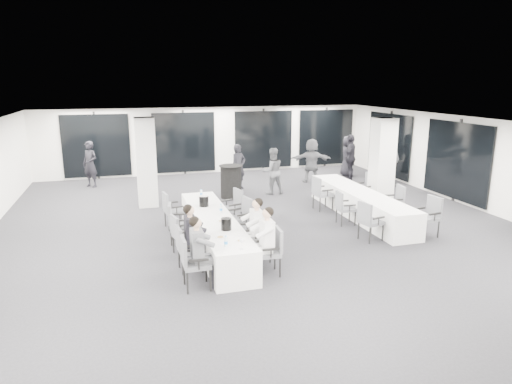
# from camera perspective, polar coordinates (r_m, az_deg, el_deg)

# --- Properties ---
(room) EXTENTS (14.04, 16.04, 2.84)m
(room) POSITION_cam_1_polar(r_m,az_deg,el_deg) (13.33, 2.94, 2.92)
(room) COLOR #222327
(room) RESTS_ON ground
(column_left) EXTENTS (0.60, 0.60, 2.80)m
(column_left) POSITION_cam_1_polar(r_m,az_deg,el_deg) (14.69, -13.57, 3.61)
(column_left) COLOR silver
(column_left) RESTS_ON floor
(column_right) EXTENTS (0.60, 0.60, 2.80)m
(column_right) POSITION_cam_1_polar(r_m,az_deg,el_deg) (14.64, 15.47, 3.47)
(column_right) COLOR silver
(column_right) RESTS_ON floor
(banquet_table_main) EXTENTS (0.90, 5.00, 0.75)m
(banquet_table_main) POSITION_cam_1_polar(r_m,az_deg,el_deg) (10.99, -5.26, -4.97)
(banquet_table_main) COLOR silver
(banquet_table_main) RESTS_ON floor
(banquet_table_side) EXTENTS (0.90, 5.00, 0.75)m
(banquet_table_side) POSITION_cam_1_polar(r_m,az_deg,el_deg) (13.72, 12.84, -1.44)
(banquet_table_side) COLOR silver
(banquet_table_side) RESTS_ON floor
(cocktail_table) EXTENTS (0.80, 0.80, 1.11)m
(cocktail_table) POSITION_cam_1_polar(r_m,az_deg,el_deg) (15.46, -3.15, 1.32)
(cocktail_table) COLOR black
(cocktail_table) RESTS_ON floor
(chair_main_left_near) EXTENTS (0.53, 0.59, 1.03)m
(chair_main_left_near) POSITION_cam_1_polar(r_m,az_deg,el_deg) (8.82, -8.03, -8.39)
(chair_main_left_near) COLOR #4D4F54
(chair_main_left_near) RESTS_ON floor
(chair_main_left_second) EXTENTS (0.52, 0.57, 0.97)m
(chair_main_left_second) POSITION_cam_1_polar(r_m,az_deg,el_deg) (9.65, -8.75, -6.67)
(chair_main_left_second) COLOR #4D4F54
(chair_main_left_second) RESTS_ON floor
(chair_main_left_mid) EXTENTS (0.56, 0.59, 0.93)m
(chair_main_left_mid) POSITION_cam_1_polar(r_m,az_deg,el_deg) (10.54, -9.41, -5.02)
(chair_main_left_mid) COLOR #4D4F54
(chair_main_left_mid) RESTS_ON floor
(chair_main_left_fourth) EXTENTS (0.57, 0.61, 0.99)m
(chair_main_left_fourth) POSITION_cam_1_polar(r_m,az_deg,el_deg) (11.31, -9.96, -3.55)
(chair_main_left_fourth) COLOR #4D4F54
(chair_main_left_fourth) RESTS_ON floor
(chair_main_left_far) EXTENTS (0.57, 0.61, 0.99)m
(chair_main_left_far) POSITION_cam_1_polar(r_m,az_deg,el_deg) (12.45, -10.58, -1.98)
(chair_main_left_far) COLOR #4D4F54
(chair_main_left_far) RESTS_ON floor
(chair_main_right_near) EXTENTS (0.52, 0.57, 0.98)m
(chair_main_right_near) POSITION_cam_1_polar(r_m,az_deg,el_deg) (9.39, 2.00, -7.05)
(chair_main_right_near) COLOR #4D4F54
(chair_main_right_near) RESTS_ON floor
(chair_main_right_second) EXTENTS (0.57, 0.61, 0.98)m
(chair_main_right_second) POSITION_cam_1_polar(r_m,az_deg,el_deg) (10.07, 0.65, -5.55)
(chair_main_right_second) COLOR #4D4F54
(chair_main_right_second) RESTS_ON floor
(chair_main_right_mid) EXTENTS (0.60, 0.63, 1.00)m
(chair_main_right_mid) POSITION_cam_1_polar(r_m,az_deg,el_deg) (10.87, -0.69, -4.02)
(chair_main_right_mid) COLOR #4D4F54
(chair_main_right_mid) RESTS_ON floor
(chair_main_right_fourth) EXTENTS (0.61, 0.64, 1.01)m
(chair_main_right_fourth) POSITION_cam_1_polar(r_m,az_deg,el_deg) (11.60, -1.73, -2.85)
(chair_main_right_fourth) COLOR #4D4F54
(chair_main_right_fourth) RESTS_ON floor
(chair_main_right_far) EXTENTS (0.61, 0.64, 1.01)m
(chair_main_right_far) POSITION_cam_1_polar(r_m,az_deg,el_deg) (12.49, -2.82, -1.65)
(chair_main_right_far) COLOR #4D4F54
(chair_main_right_far) RESTS_ON floor
(chair_side_left_near) EXTENTS (0.59, 0.62, 0.99)m
(chair_side_left_near) POSITION_cam_1_polar(r_m,az_deg,el_deg) (11.63, 13.90, -3.27)
(chair_side_left_near) COLOR #4D4F54
(chair_side_left_near) RESTS_ON floor
(chair_side_left_mid) EXTENTS (0.51, 0.55, 0.93)m
(chair_side_left_mid) POSITION_cam_1_polar(r_m,az_deg,el_deg) (12.79, 10.87, -1.72)
(chair_side_left_mid) COLOR #4D4F54
(chair_side_left_mid) RESTS_ON floor
(chair_side_left_far) EXTENTS (0.56, 0.62, 1.04)m
(chair_side_left_far) POSITION_cam_1_polar(r_m,az_deg,el_deg) (14.10, 8.08, 0.09)
(chair_side_left_far) COLOR #4D4F54
(chair_side_left_far) RESTS_ON floor
(chair_side_right_near) EXTENTS (0.58, 0.63, 1.03)m
(chair_side_right_near) POSITION_cam_1_polar(r_m,az_deg,el_deg) (12.45, 20.87, -2.56)
(chair_side_right_near) COLOR #4D4F54
(chair_side_right_near) RESTS_ON floor
(chair_side_right_mid) EXTENTS (0.56, 0.60, 0.99)m
(chair_side_right_mid) POSITION_cam_1_polar(r_m,az_deg,el_deg) (13.65, 17.04, -0.97)
(chair_side_right_mid) COLOR #4D4F54
(chair_side_right_mid) RESTS_ON floor
(chair_side_right_far) EXTENTS (0.61, 0.65, 1.03)m
(chair_side_right_far) POSITION_cam_1_polar(r_m,az_deg,el_deg) (14.98, 13.72, 0.61)
(chair_side_right_far) COLOR #4D4F54
(chair_side_right_far) RESTS_ON floor
(seated_guest_a) EXTENTS (0.50, 0.38, 1.44)m
(seated_guest_a) POSITION_cam_1_polar(r_m,az_deg,el_deg) (8.76, -6.96, -6.92)
(seated_guest_a) COLOR #56585D
(seated_guest_a) RESTS_ON floor
(seated_guest_b) EXTENTS (0.50, 0.38, 1.44)m
(seated_guest_b) POSITION_cam_1_polar(r_m,az_deg,el_deg) (9.58, -7.82, -5.11)
(seated_guest_b) COLOR black
(seated_guest_b) RESTS_ON floor
(seated_guest_c) EXTENTS (0.50, 0.38, 1.44)m
(seated_guest_c) POSITION_cam_1_polar(r_m,az_deg,el_deg) (9.26, 1.01, -5.66)
(seated_guest_c) COLOR silver
(seated_guest_c) RESTS_ON floor
(seated_guest_d) EXTENTS (0.50, 0.38, 1.44)m
(seated_guest_d) POSITION_cam_1_polar(r_m,az_deg,el_deg) (9.94, -0.26, -4.29)
(seated_guest_d) COLOR silver
(seated_guest_d) RESTS_ON floor
(standing_guest_a) EXTENTS (0.85, 0.78, 1.87)m
(standing_guest_a) POSITION_cam_1_polar(r_m,az_deg,el_deg) (16.67, -2.21, 3.54)
(standing_guest_a) COLOR black
(standing_guest_a) RESTS_ON floor
(standing_guest_b) EXTENTS (0.91, 0.58, 1.85)m
(standing_guest_b) POSITION_cam_1_polar(r_m,az_deg,el_deg) (15.90, 2.05, 3.01)
(standing_guest_b) COLOR #56585D
(standing_guest_b) RESTS_ON floor
(standing_guest_d) EXTENTS (1.31, 1.38, 2.08)m
(standing_guest_d) POSITION_cam_1_polar(r_m,az_deg,el_deg) (18.49, 11.72, 4.61)
(standing_guest_d) COLOR black
(standing_guest_d) RESTS_ON floor
(standing_guest_e) EXTENTS (0.63, 0.96, 1.91)m
(standing_guest_e) POSITION_cam_1_polar(r_m,az_deg,el_deg) (19.32, 11.38, 4.75)
(standing_guest_e) COLOR black
(standing_guest_e) RESTS_ON floor
(standing_guest_f) EXTENTS (1.89, 1.08, 1.94)m
(standing_guest_f) POSITION_cam_1_polar(r_m,az_deg,el_deg) (17.91, 6.95, 4.28)
(standing_guest_f) COLOR #56585D
(standing_guest_f) RESTS_ON floor
(standing_guest_g) EXTENTS (0.91, 0.90, 1.95)m
(standing_guest_g) POSITION_cam_1_polar(r_m,az_deg,el_deg) (18.06, -20.04, 3.64)
(standing_guest_g) COLOR black
(standing_guest_g) RESTS_ON floor
(standing_guest_h) EXTENTS (1.00, 1.18, 2.10)m
(standing_guest_h) POSITION_cam_1_polar(r_m,az_deg,el_deg) (18.05, 16.31, 4.15)
(standing_guest_h) COLOR #56585D
(standing_guest_h) RESTS_ON floor
(ice_bucket_near) EXTENTS (0.23, 0.23, 0.26)m
(ice_bucket_near) POSITION_cam_1_polar(r_m,az_deg,el_deg) (9.88, -3.75, -4.03)
(ice_bucket_near) COLOR black
(ice_bucket_near) RESTS_ON banquet_table_main
(ice_bucket_far) EXTENTS (0.24, 0.24, 0.28)m
(ice_bucket_far) POSITION_cam_1_polar(r_m,az_deg,el_deg) (11.76, -6.54, -1.13)
(ice_bucket_far) COLOR black
(ice_bucket_far) RESTS_ON banquet_table_main
(water_bottle_a) EXTENTS (0.07, 0.07, 0.22)m
(water_bottle_a) POSITION_cam_1_polar(r_m,az_deg,el_deg) (8.90, -3.78, -6.21)
(water_bottle_a) COLOR silver
(water_bottle_a) RESTS_ON banquet_table_main
(water_bottle_b) EXTENTS (0.07, 0.07, 0.21)m
(water_bottle_b) POSITION_cam_1_polar(r_m,az_deg,el_deg) (11.15, -4.40, -2.08)
(water_bottle_b) COLOR silver
(water_bottle_b) RESTS_ON banquet_table_main
(water_bottle_c) EXTENTS (0.06, 0.06, 0.20)m
(water_bottle_c) POSITION_cam_1_polar(r_m,az_deg,el_deg) (12.73, -6.86, -0.16)
(water_bottle_c) COLOR silver
(water_bottle_c) RESTS_ON banquet_table_main
(plate_a) EXTENTS (0.21, 0.21, 0.03)m
(plate_a) POSITION_cam_1_polar(r_m,az_deg,el_deg) (9.45, -4.49, -5.64)
(plate_a) COLOR white
(plate_a) RESTS_ON banquet_table_main
(plate_b) EXTENTS (0.18, 0.18, 0.03)m
(plate_b) POSITION_cam_1_polar(r_m,az_deg,el_deg) (9.22, -1.98, -6.10)
(plate_b) COLOR white
(plate_b) RESTS_ON banquet_table_main
(plate_c) EXTENTS (0.22, 0.22, 0.03)m
(plate_c) POSITION_cam_1_polar(r_m,az_deg,el_deg) (10.49, -4.31, -3.65)
(plate_c) COLOR white
(plate_c) RESTS_ON banquet_table_main
(wine_glass) EXTENTS (0.08, 0.08, 0.22)m
(wine_glass) POSITION_cam_1_polar(r_m,az_deg,el_deg) (8.75, -1.83, -6.15)
(wine_glass) COLOR silver
(wine_glass) RESTS_ON banquet_table_main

